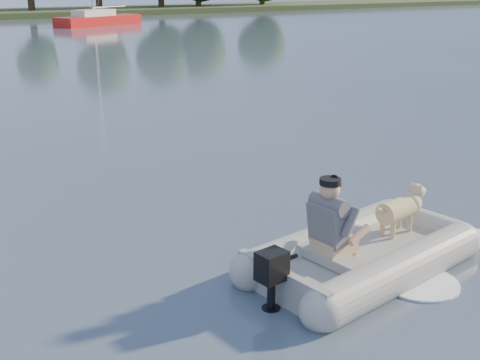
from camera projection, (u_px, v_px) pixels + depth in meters
water at (301, 282)px, 7.72m from camera, size 160.00×160.00×0.00m
dinghy at (370, 221)px, 8.00m from camera, size 5.39×4.07×1.48m
man at (329, 220)px, 7.52m from camera, size 0.87×0.78×1.16m
dog at (397, 213)px, 8.49m from camera, size 1.04×0.50×0.67m
outboard_motor at (271, 283)px, 7.00m from camera, size 0.49×0.37×0.85m
sailboat at (98, 20)px, 50.39m from camera, size 7.96×4.98×10.52m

